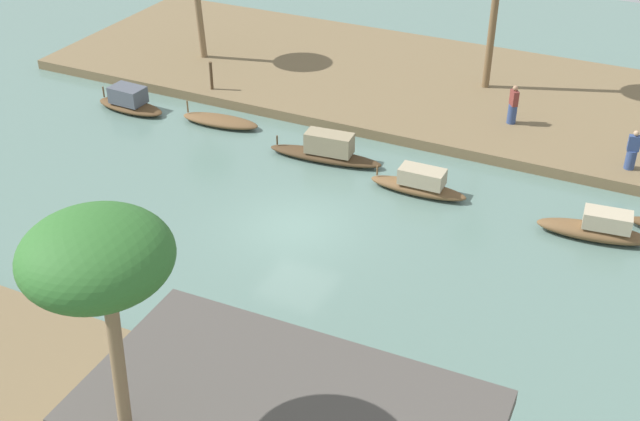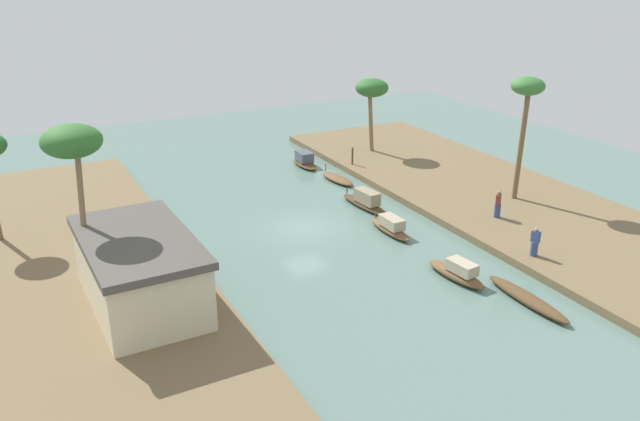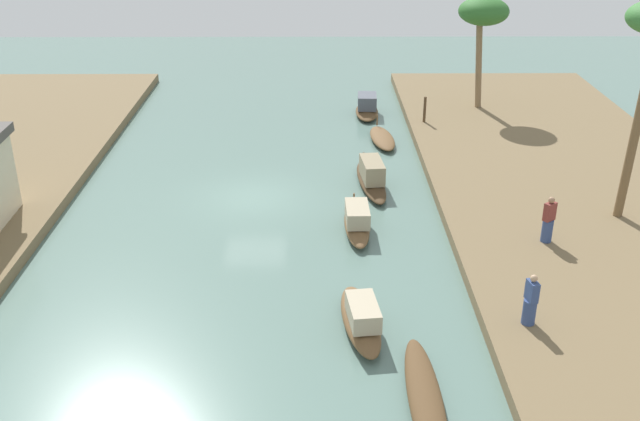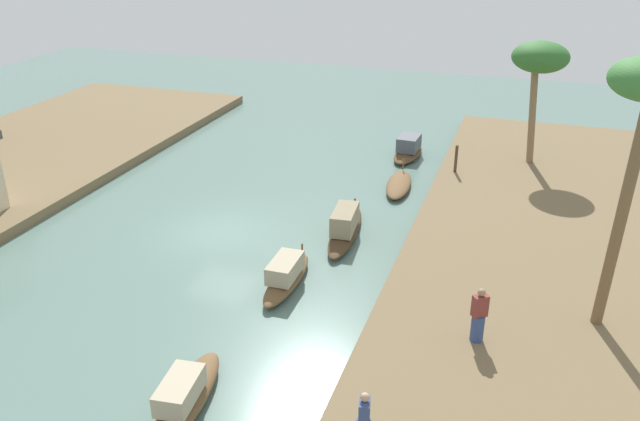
% 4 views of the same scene
% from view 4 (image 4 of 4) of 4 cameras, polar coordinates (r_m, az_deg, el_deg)
% --- Properties ---
extents(river_water, '(62.64, 62.64, 0.00)m').
position_cam_4_polar(river_water, '(26.14, -8.85, -1.81)').
color(river_water, slate).
rests_on(river_water, ground).
extents(riverbank_left, '(36.25, 11.70, 0.44)m').
position_cam_4_polar(riverbank_left, '(23.59, 21.19, -5.77)').
color(riverbank_left, brown).
rests_on(riverbank_left, ground).
extents(sampan_open_hull, '(3.59, 1.39, 0.90)m').
position_cam_4_polar(sampan_open_hull, '(30.00, 6.93, 2.28)').
color(sampan_open_hull, brown).
rests_on(sampan_open_hull, river_water).
extents(sampan_with_red_awning, '(3.70, 0.97, 1.04)m').
position_cam_4_polar(sampan_with_red_awning, '(21.99, -2.99, -5.69)').
color(sampan_with_red_awning, brown).
rests_on(sampan_with_red_awning, river_water).
extents(sampan_foreground, '(4.73, 1.43, 1.21)m').
position_cam_4_polar(sampan_foreground, '(25.21, 2.21, -1.42)').
color(sampan_foreground, '#47331E').
rests_on(sampan_foreground, river_water).
extents(sampan_downstream_large, '(3.44, 1.36, 1.11)m').
position_cam_4_polar(sampan_downstream_large, '(34.06, 7.76, 5.36)').
color(sampan_downstream_large, brown).
rests_on(sampan_downstream_large, river_water).
extents(sampan_near_left_bank, '(3.83, 1.43, 1.09)m').
position_cam_4_polar(sampan_near_left_bank, '(17.38, -11.72, -15.59)').
color(sampan_near_left_bank, brown).
rests_on(sampan_near_left_bank, river_water).
extents(person_on_near_bank, '(0.52, 0.52, 1.68)m').
position_cam_4_polar(person_on_near_bank, '(18.95, 13.73, -9.17)').
color(person_on_near_bank, '#33477A').
rests_on(person_on_near_bank, riverbank_left).
extents(mooring_post, '(0.14, 0.14, 1.30)m').
position_cam_4_polar(mooring_post, '(31.05, 11.85, 4.47)').
color(mooring_post, '#4C3823').
rests_on(mooring_post, riverbank_left).
extents(palm_tree_left_far, '(2.60, 2.60, 5.81)m').
position_cam_4_polar(palm_tree_left_far, '(32.20, 18.75, 12.41)').
color(palm_tree_left_far, '#7F6647').
rests_on(palm_tree_left_far, riverbank_left).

